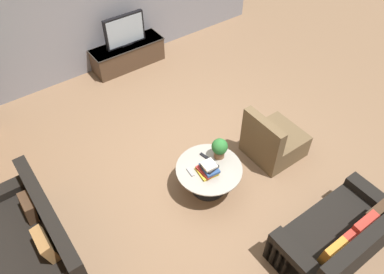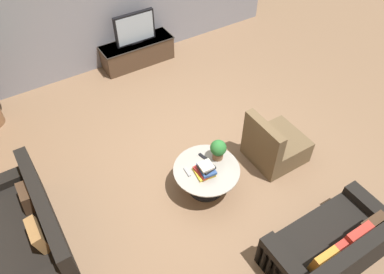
% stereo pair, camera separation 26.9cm
% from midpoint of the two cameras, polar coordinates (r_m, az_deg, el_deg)
% --- Properties ---
extents(ground_plane, '(24.00, 24.00, 0.00)m').
position_cam_midpoint_polar(ground_plane, '(5.92, -0.22, -3.65)').
color(ground_plane, brown).
extents(media_console, '(1.47, 0.50, 0.49)m').
position_cam_midpoint_polar(media_console, '(7.86, -10.73, 12.25)').
color(media_console, '#473323').
rests_on(media_console, ground).
extents(television, '(0.82, 0.13, 0.62)m').
position_cam_midpoint_polar(television, '(7.59, -11.28, 15.61)').
color(television, black).
rests_on(television, media_console).
extents(coffee_table, '(0.94, 0.94, 0.44)m').
position_cam_midpoint_polar(coffee_table, '(5.36, 1.14, -5.72)').
color(coffee_table, black).
rests_on(coffee_table, ground).
extents(couch_by_wall, '(0.84, 1.85, 0.84)m').
position_cam_midpoint_polar(couch_by_wall, '(5.22, -24.47, -14.59)').
color(couch_by_wall, black).
rests_on(couch_by_wall, ground).
extents(couch_near_entry, '(1.62, 0.84, 0.84)m').
position_cam_midpoint_polar(couch_near_entry, '(5.11, 20.12, -14.22)').
color(couch_near_entry, black).
rests_on(couch_near_entry, ground).
extents(armchair_wicker, '(0.80, 0.76, 0.86)m').
position_cam_midpoint_polar(armchair_wicker, '(5.93, 10.95, -0.73)').
color(armchair_wicker, brown).
rests_on(armchair_wicker, ground).
extents(potted_plant_tabletop, '(0.23, 0.23, 0.32)m').
position_cam_midpoint_polar(potted_plant_tabletop, '(5.27, 2.77, -1.68)').
color(potted_plant_tabletop, brown).
rests_on(potted_plant_tabletop, coffee_table).
extents(book_stack, '(0.28, 0.31, 0.19)m').
position_cam_midpoint_polar(book_stack, '(5.15, 1.02, -4.86)').
color(book_stack, gold).
rests_on(book_stack, coffee_table).
extents(remote_black, '(0.07, 0.16, 0.02)m').
position_cam_midpoint_polar(remote_black, '(5.39, 0.50, -2.99)').
color(remote_black, black).
rests_on(remote_black, coffee_table).
extents(remote_silver, '(0.05, 0.16, 0.02)m').
position_cam_midpoint_polar(remote_silver, '(5.20, -1.76, -5.40)').
color(remote_silver, gray).
rests_on(remote_silver, coffee_table).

